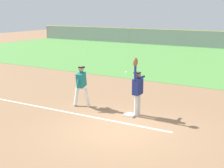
# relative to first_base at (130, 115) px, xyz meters

# --- Properties ---
(ground_plane) EXTENTS (79.05, 79.05, 0.00)m
(ground_plane) POSITION_rel_first_base_xyz_m (0.32, -1.43, -0.04)
(ground_plane) COLOR #936D4C
(outfield_grass) EXTENTS (51.93, 17.86, 0.01)m
(outfield_grass) POSITION_rel_first_base_xyz_m (0.32, 14.84, -0.04)
(outfield_grass) COLOR #549342
(outfield_grass) RESTS_ON ground_plane
(chalk_foul_line) EXTENTS (12.00, 0.37, 0.01)m
(chalk_foul_line) POSITION_rel_first_base_xyz_m (-4.00, -0.90, -0.04)
(chalk_foul_line) COLOR white
(chalk_foul_line) RESTS_ON ground_plane
(first_base) EXTENTS (0.39, 0.39, 0.08)m
(first_base) POSITION_rel_first_base_xyz_m (0.00, 0.00, 0.00)
(first_base) COLOR white
(first_base) RESTS_ON ground_plane
(fielder) EXTENTS (0.28, 0.89, 2.28)m
(fielder) POSITION_rel_first_base_xyz_m (0.21, 0.18, 1.08)
(fielder) COLOR silver
(fielder) RESTS_ON ground_plane
(runner) EXTENTS (0.80, 0.84, 1.72)m
(runner) POSITION_rel_first_base_xyz_m (-2.34, 0.07, 0.96)
(runner) COLOR white
(runner) RESTS_ON ground_plane
(baseball) EXTENTS (0.07, 0.07, 0.07)m
(baseball) POSITION_rel_first_base_xyz_m (-0.20, -0.00, 1.66)
(baseball) COLOR white
(parked_car_blue) EXTENTS (4.56, 2.45, 1.25)m
(parked_car_blue) POSITION_rel_first_base_xyz_m (-8.21, 27.63, 0.63)
(parked_car_blue) COLOR #23389E
(parked_car_blue) RESTS_ON ground_plane
(parked_car_black) EXTENTS (4.49, 2.29, 1.25)m
(parked_car_black) POSITION_rel_first_base_xyz_m (-2.55, 28.03, 0.63)
(parked_car_black) COLOR black
(parked_car_black) RESTS_ON ground_plane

